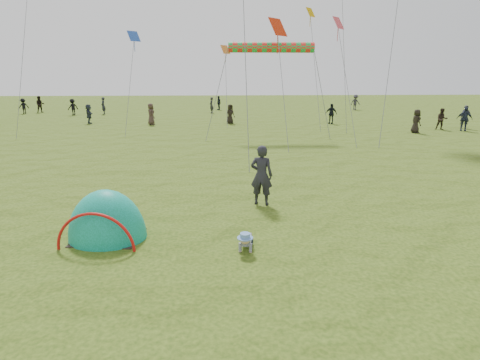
{
  "coord_description": "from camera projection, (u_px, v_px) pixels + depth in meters",
  "views": [
    {
      "loc": [
        0.32,
        -7.22,
        3.96
      ],
      "look_at": [
        0.9,
        3.27,
        1.0
      ],
      "focal_mm": 28.0,
      "sensor_mm": 36.0,
      "label": 1
    }
  ],
  "objects": [
    {
      "name": "diamond_kite_4",
      "position": [
        134.0,
        36.0,
        27.55
      ],
      "size": [
        0.93,
        0.93,
        0.76
      ],
      "primitive_type": "plane",
      "rotation": [
        1.05,
        0.0,
        0.79
      ],
      "color": "#264CB4"
    },
    {
      "name": "crowd_person_14",
      "position": [
        331.0,
        114.0,
        31.29
      ],
      "size": [
        1.03,
        0.91,
        1.67
      ],
      "primitive_type": "imported",
      "rotation": [
        0.0,
        0.0,
        5.65
      ],
      "color": "black",
      "rests_on": "ground"
    },
    {
      "name": "crowd_person_6",
      "position": [
        103.0,
        106.0,
        38.8
      ],
      "size": [
        0.56,
        0.72,
        1.74
      ],
      "primitive_type": "imported",
      "rotation": [
        0.0,
        0.0,
        4.96
      ],
      "color": "black",
      "rests_on": "ground"
    },
    {
      "name": "crawling_toddler",
      "position": [
        246.0,
        240.0,
        8.71
      ],
      "size": [
        0.57,
        0.74,
        0.51
      ],
      "primitive_type": null,
      "rotation": [
        0.0,
        0.0,
        -0.18
      ],
      "color": "black",
      "rests_on": "ground"
    },
    {
      "name": "diamond_kite_7",
      "position": [
        310.0,
        12.0,
        29.42
      ],
      "size": [
        0.89,
        0.89,
        0.73
      ],
      "primitive_type": "plane",
      "rotation": [
        1.05,
        0.0,
        0.79
      ],
      "color": "#D19900"
    },
    {
      "name": "standing_adult",
      "position": [
        261.0,
        175.0,
        11.62
      ],
      "size": [
        0.79,
        0.63,
        1.9
      ],
      "primitive_type": "imported",
      "rotation": [
        0.0,
        0.0,
        2.85
      ],
      "color": "black",
      "rests_on": "ground"
    },
    {
      "name": "crowd_person_5",
      "position": [
        89.0,
        114.0,
        31.47
      ],
      "size": [
        1.03,
        1.55,
        1.6
      ],
      "primitive_type": "imported",
      "rotation": [
        0.0,
        0.0,
        1.98
      ],
      "color": "#272F3B",
      "rests_on": "ground"
    },
    {
      "name": "ground",
      "position": [
        207.0,
        267.0,
        7.99
      ],
      "size": [
        140.0,
        140.0,
        0.0
      ],
      "primitive_type": "plane",
      "color": "#233A0D"
    },
    {
      "name": "crowd_person_1",
      "position": [
        442.0,
        119.0,
        27.8
      ],
      "size": [
        0.93,
        0.84,
        1.58
      ],
      "primitive_type": "imported",
      "rotation": [
        0.0,
        0.0,
        5.91
      ],
      "color": "black",
      "rests_on": "ground"
    },
    {
      "name": "crowd_person_12",
      "position": [
        211.0,
        105.0,
        40.07
      ],
      "size": [
        0.49,
        0.66,
        1.67
      ],
      "primitive_type": "imported",
      "rotation": [
        0.0,
        0.0,
        4.56
      ],
      "color": "#26262A",
      "rests_on": "ground"
    },
    {
      "name": "crowd_person_15",
      "position": [
        355.0,
        102.0,
        43.63
      ],
      "size": [
        1.22,
        0.81,
        1.76
      ],
      "primitive_type": "imported",
      "rotation": [
        0.0,
        0.0,
        0.15
      ],
      "color": "#2F2D35",
      "rests_on": "ground"
    },
    {
      "name": "rainbow_tube_kite",
      "position": [
        271.0,
        47.0,
        23.69
      ],
      "size": [
        5.45,
        0.64,
        0.64
      ],
      "primitive_type": "cylinder",
      "rotation": [
        0.0,
        1.57,
        0.0
      ],
      "color": "red"
    },
    {
      "name": "crowd_person_13",
      "position": [
        40.0,
        104.0,
        40.56
      ],
      "size": [
        1.07,
        0.99,
        1.77
      ],
      "primitive_type": "imported",
      "rotation": [
        0.0,
        0.0,
        0.48
      ],
      "color": "black",
      "rests_on": "ground"
    },
    {
      "name": "crowd_person_2",
      "position": [
        219.0,
        103.0,
        43.66
      ],
      "size": [
        0.7,
        1.03,
        1.62
      ],
      "primitive_type": "imported",
      "rotation": [
        0.0,
        0.0,
        4.36
      ],
      "color": "black",
      "rests_on": "ground"
    },
    {
      "name": "diamond_kite_0",
      "position": [
        278.0,
        27.0,
        22.76
      ],
      "size": [
        1.32,
        1.32,
        1.08
      ],
      "primitive_type": "plane",
      "rotation": [
        1.05,
        0.0,
        0.79
      ],
      "color": "red"
    },
    {
      "name": "crowd_person_9",
      "position": [
        23.0,
        106.0,
        39.42
      ],
      "size": [
        1.13,
        1.14,
        1.58
      ],
      "primitive_type": "imported",
      "rotation": [
        0.0,
        0.0,
        3.93
      ],
      "color": "black",
      "rests_on": "ground"
    },
    {
      "name": "diamond_kite_5",
      "position": [
        338.0,
        23.0,
        23.92
      ],
      "size": [
        0.94,
        0.94,
        0.77
      ],
      "primitive_type": "plane",
      "rotation": [
        1.05,
        0.0,
        0.79
      ],
      "color": "#DB414D"
    },
    {
      "name": "crowd_person_8",
      "position": [
        464.0,
        119.0,
        27.23
      ],
      "size": [
        1.09,
        0.88,
        1.73
      ],
      "primitive_type": "imported",
      "rotation": [
        0.0,
        0.0,
        5.75
      ],
      "color": "#222A3C",
      "rests_on": "ground"
    },
    {
      "name": "crowd_person_4",
      "position": [
        151.0,
        114.0,
        30.61
      ],
      "size": [
        0.92,
        1.01,
        1.73
      ],
      "primitive_type": "imported",
      "rotation": [
        0.0,
        0.0,
        2.14
      ],
      "color": "#3C2C26",
      "rests_on": "ground"
    },
    {
      "name": "crowd_person_3",
      "position": [
        73.0,
        107.0,
        38.05
      ],
      "size": [
        1.16,
        1.17,
        1.62
      ],
      "primitive_type": "imported",
      "rotation": [
        0.0,
        0.0,
        3.94
      ],
      "color": "black",
      "rests_on": "ground"
    },
    {
      "name": "crowd_person_10",
      "position": [
        416.0,
        121.0,
        26.3
      ],
      "size": [
        0.63,
        0.87,
        1.65
      ],
      "primitive_type": "imported",
      "rotation": [
        0.0,
        0.0,
        1.72
      ],
      "color": "black",
      "rests_on": "ground"
    },
    {
      "name": "crowd_person_16",
      "position": [
        230.0,
        114.0,
        31.37
      ],
      "size": [
        0.93,
        0.85,
        1.6
      ],
      "primitive_type": "imported",
      "rotation": [
        0.0,
        0.0,
        0.57
      ],
      "color": "black",
      "rests_on": "ground"
    },
    {
      "name": "popup_tent",
      "position": [
        108.0,
        238.0,
        9.43
      ],
      "size": [
        2.11,
        1.81,
        2.5
      ],
      "primitive_type": "ellipsoid",
      "rotation": [
        0.0,
        0.0,
        -0.12
      ],
      "color": "#077442",
      "rests_on": "ground"
    },
    {
      "name": "diamond_kite_1",
      "position": [
        225.0,
        50.0,
        32.13
      ],
      "size": [
        0.9,
        0.9,
        0.73
      ],
      "primitive_type": "plane",
      "rotation": [
        1.05,
        0.0,
        0.79
      ],
      "color": "orange"
    },
    {
      "name": "crowd_person_0",
      "position": [
        465.0,
        117.0,
        28.41
      ],
      "size": [
        0.76,
        0.68,
        1.75
      ],
      "primitive_type": "imported",
      "rotation": [
        0.0,
        0.0,
        5.77
      ],
      "color": "#2B2C31",
      "rests_on": "ground"
    }
  ]
}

